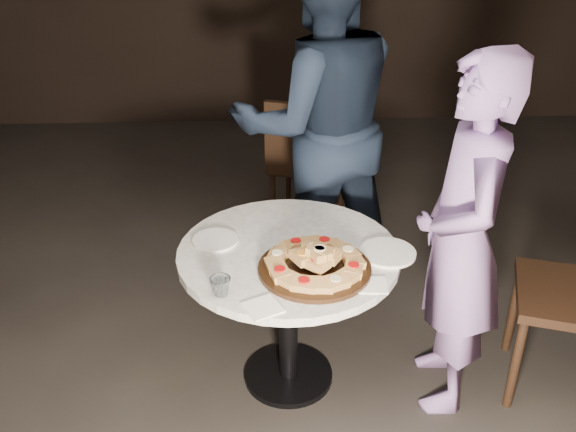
{
  "coord_description": "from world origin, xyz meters",
  "views": [
    {
      "loc": [
        -0.2,
        -2.08,
        2.04
      ],
      "look_at": [
        -0.1,
        0.18,
        0.81
      ],
      "focal_mm": 40.0,
      "sensor_mm": 36.0,
      "label": 1
    }
  ],
  "objects": [
    {
      "name": "table",
      "position": [
        -0.1,
        0.13,
        0.55
      ],
      "size": [
        1.02,
        1.02,
        0.68
      ],
      "rotation": [
        0.0,
        0.0,
        0.14
      ],
      "color": "black",
      "rests_on": "ground"
    },
    {
      "name": "chair_far",
      "position": [
        0.05,
        1.44,
        0.51
      ],
      "size": [
        0.53,
        0.54,
        0.88
      ],
      "rotation": [
        0.0,
        0.0,
        2.82
      ],
      "color": "black",
      "rests_on": "ground"
    },
    {
      "name": "diner_navy",
      "position": [
        0.08,
        0.92,
        0.91
      ],
      "size": [
        1.0,
        0.85,
        1.83
      ],
      "primitive_type": "imported",
      "rotation": [
        0.0,
        0.0,
        3.33
      ],
      "color": "black",
      "rests_on": "ground"
    },
    {
      "name": "water_glass",
      "position": [
        -0.36,
        -0.17,
        0.71
      ],
      "size": [
        0.1,
        0.1,
        0.07
      ],
      "primitive_type": "imported",
      "rotation": [
        0.0,
        0.0,
        0.4
      ],
      "color": "silver",
      "rests_on": "table"
    },
    {
      "name": "diner_teal",
      "position": [
        0.57,
        0.04,
        0.76
      ],
      "size": [
        0.41,
        0.58,
        1.51
      ],
      "primitive_type": "imported",
      "rotation": [
        0.0,
        0.0,
        -1.65
      ],
      "color": "#8268A7",
      "rests_on": "ground"
    },
    {
      "name": "plate_right",
      "position": [
        0.29,
        0.08,
        0.68
      ],
      "size": [
        0.29,
        0.29,
        0.01
      ],
      "primitive_type": "cylinder",
      "rotation": [
        0.0,
        0.0,
        0.37
      ],
      "color": "white",
      "rests_on": "table"
    },
    {
      "name": "serving_board",
      "position": [
        -0.01,
        -0.03,
        0.69
      ],
      "size": [
        0.51,
        0.51,
        0.02
      ],
      "primitive_type": "cylinder",
      "rotation": [
        0.0,
        0.0,
        -0.19
      ],
      "color": "black",
      "rests_on": "table"
    },
    {
      "name": "focaccia_pile",
      "position": [
        -0.0,
        -0.03,
        0.73
      ],
      "size": [
        0.39,
        0.38,
        0.1
      ],
      "rotation": [
        0.0,
        0.0,
        -0.34
      ],
      "color": "#B08044",
      "rests_on": "serving_board"
    },
    {
      "name": "napkin_near",
      "position": [
        -0.21,
        -0.25,
        0.68
      ],
      "size": [
        0.16,
        0.16,
        0.01
      ],
      "primitive_type": "cube",
      "rotation": [
        0.0,
        0.0,
        0.47
      ],
      "color": "white",
      "rests_on": "table"
    },
    {
      "name": "napkin_far",
      "position": [
        0.2,
        -0.13,
        0.68
      ],
      "size": [
        0.12,
        0.12,
        0.01
      ],
      "primitive_type": "cube",
      "rotation": [
        0.0,
        0.0,
        -0.08
      ],
      "color": "white",
      "rests_on": "table"
    },
    {
      "name": "plate_left",
      "position": [
        -0.4,
        0.21,
        0.68
      ],
      "size": [
        0.23,
        0.23,
        0.01
      ],
      "primitive_type": "cylinder",
      "rotation": [
        0.0,
        0.0,
        0.26
      ],
      "color": "white",
      "rests_on": "table"
    },
    {
      "name": "floor",
      "position": [
        0.0,
        0.0,
        0.0
      ],
      "size": [
        7.0,
        7.0,
        0.0
      ],
      "primitive_type": "plane",
      "color": "black",
      "rests_on": "ground"
    }
  ]
}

